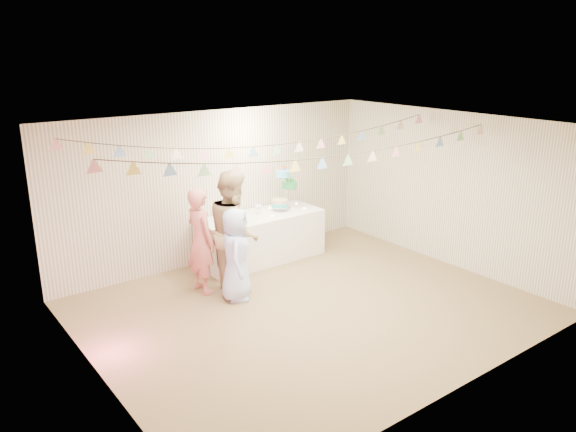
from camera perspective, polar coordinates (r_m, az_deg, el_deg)
floor at (r=8.15m, az=2.29°, el=-9.33°), size 6.00×6.00×0.00m
ceiling at (r=7.38m, az=2.53°, el=9.11°), size 6.00×6.00×0.00m
back_wall at (r=9.65m, az=-7.04°, el=2.98°), size 6.00×6.00×0.00m
front_wall at (r=6.06m, az=17.62°, el=-6.21°), size 6.00×6.00×0.00m
left_wall at (r=6.31m, az=-19.30°, el=-5.44°), size 5.00×5.00×0.00m
right_wall at (r=9.78m, az=16.16°, el=2.61°), size 5.00×5.00×0.00m
table at (r=9.79m, az=-2.76°, el=-2.15°), size 2.18×0.87×0.82m
cake_stand at (r=9.93m, az=-0.36°, el=2.41°), size 0.65×0.38×0.73m
cake_bottom at (r=9.87m, az=-0.85°, el=0.64°), size 0.31×0.31×0.15m
cake_middle at (r=10.11m, az=0.16°, el=2.61°), size 0.27×0.27×0.22m
cake_top_tier at (r=9.81m, az=-0.54°, el=3.79°), size 0.25×0.25×0.19m
platter at (r=9.38m, az=-5.15°, el=-0.80°), size 0.34×0.34×0.02m
posy at (r=9.69m, az=-3.04°, el=0.30°), size 0.15×0.15×0.17m
person_adult_a at (r=8.48m, az=-8.84°, el=-2.49°), size 0.42×0.61×1.62m
person_adult_b at (r=8.45m, az=-5.54°, el=-1.57°), size 1.01×1.12×1.87m
person_child at (r=8.21m, az=-5.31°, el=-3.90°), size 0.74×0.81×1.39m
bunting_back at (r=8.28m, az=-2.38°, el=8.21°), size 5.60×1.10×0.40m
bunting_front at (r=7.27m, az=3.50°, el=6.74°), size 5.60×0.90×0.36m
tealight_0 at (r=9.13m, az=-6.42°, el=-0.85°), size 0.04×0.04×0.03m
tealight_1 at (r=9.63m, az=-5.12°, el=0.11°), size 0.04×0.04×0.03m
tealight_2 at (r=9.54m, az=-1.56°, el=0.03°), size 0.04×0.04×0.03m
tealight_3 at (r=10.03m, az=-1.85°, el=0.86°), size 0.04×0.04×0.03m
tealight_4 at (r=9.99m, az=1.68°, el=0.80°), size 0.04×0.04×0.03m
tealight_5 at (r=10.29m, az=0.88°, el=1.28°), size 0.04×0.04×0.03m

